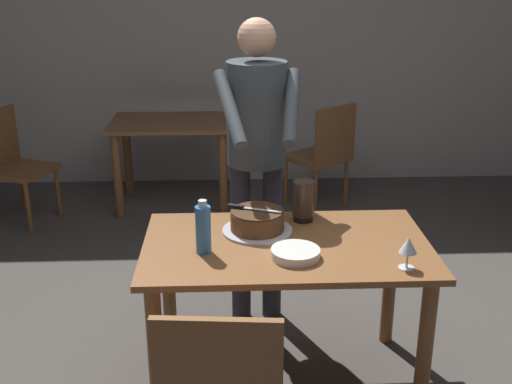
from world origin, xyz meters
TOP-DOWN VIEW (x-y plane):
  - ground_plane at (0.00, 0.00)m, footprint 14.00×14.00m
  - back_wall at (0.00, 3.18)m, footprint 10.00×0.12m
  - main_dining_table at (0.00, 0.00)m, footprint 1.33×0.79m
  - cake_on_platter at (-0.13, 0.14)m, footprint 0.34×0.34m
  - cake_knife at (-0.20, 0.17)m, footprint 0.26×0.12m
  - plate_stack at (0.03, -0.15)m, footprint 0.22×0.22m
  - wine_glass_near at (0.49, -0.28)m, footprint 0.08×0.08m
  - water_bottle at (-0.38, -0.08)m, footprint 0.07×0.07m
  - hurricane_lamp at (0.11, 0.27)m, footprint 0.11×0.11m
  - person_cutting_cake at (-0.11, 0.61)m, footprint 0.47×0.56m
  - background_table at (-0.74, 2.48)m, footprint 1.00×0.70m
  - background_chair_0 at (-1.98, 2.19)m, footprint 0.58×0.58m
  - background_chair_2 at (0.52, 2.35)m, footprint 0.62×0.62m

SIDE VIEW (x-z plane):
  - ground_plane at x=0.00m, z-range 0.00..0.00m
  - background_chair_0 at x=-1.98m, z-range 0.04..0.94m
  - background_chair_2 at x=0.52m, z-range 0.04..0.94m
  - background_table at x=-0.74m, z-range 0.21..0.95m
  - main_dining_table at x=0.00m, z-range 0.24..0.99m
  - plate_stack at x=0.03m, z-range 0.75..0.79m
  - cake_on_platter at x=-0.13m, z-range 0.75..0.86m
  - wine_glass_near at x=0.49m, z-range 0.78..0.92m
  - hurricane_lamp at x=0.11m, z-range 0.75..0.96m
  - water_bottle at x=-0.38m, z-range 0.74..0.99m
  - cake_knife at x=-0.20m, z-range 0.86..0.88m
  - person_cutting_cake at x=-0.11m, z-range 0.22..1.94m
  - back_wall at x=0.00m, z-range 0.00..2.70m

